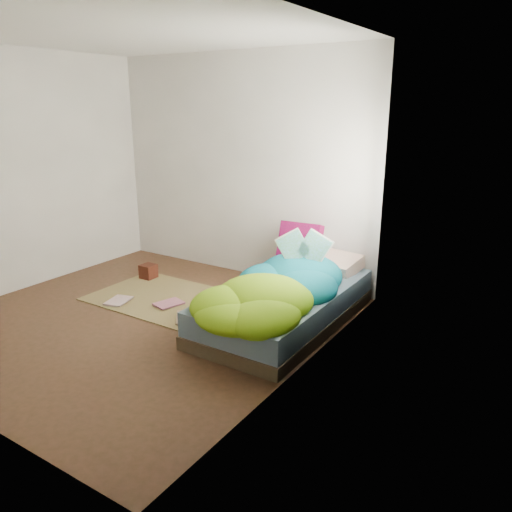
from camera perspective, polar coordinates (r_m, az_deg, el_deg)
The scene contains 12 objects.
ground at distance 5.03m, azimuth -13.14°, elevation -7.10°, with size 3.50×3.50×0.00m, color #3F2B18.
room_walls at distance 4.63m, azimuth -14.33°, elevation 11.63°, with size 3.54×3.54×2.62m.
bed at distance 4.80m, azimuth 3.37°, elevation -5.70°, with size 1.00×2.00×0.34m.
duvet at distance 4.50m, azimuth 2.06°, elevation -2.60°, with size 0.96×1.84×0.34m, color #075A6D, non-canonical shape.
rug at distance 5.49m, azimuth -10.16°, elevation -4.78°, with size 1.60×1.10×0.01m, color brown.
pillow_floral at distance 5.34m, azimuth 8.51°, elevation -0.73°, with size 0.61×0.38×0.14m, color beige.
pillow_magenta at distance 5.40m, azimuth 5.01°, elevation 1.37°, with size 0.46×0.14×0.46m, color #4A042E.
open_book at distance 4.74m, azimuth 5.52°, elevation 2.20°, with size 0.43×0.09×0.26m, color #33842B, non-canonical shape.
wooden_box at distance 6.12m, azimuth -12.20°, elevation -1.71°, with size 0.16×0.16×0.16m, color #34100B.
floor_book_a at distance 5.54m, azimuth -16.33°, elevation -4.83°, with size 0.21×0.28×0.02m, color beige.
floor_book_b at distance 5.37m, azimuth -10.52°, elevation -5.07°, with size 0.21×0.28×0.03m, color #C47192.
floor_book_c at distance 4.95m, azimuth -9.11°, elevation -7.00°, with size 0.24×0.33×0.02m, color tan.
Camera 1 is at (3.37, -3.15, 2.02)m, focal length 35.00 mm.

